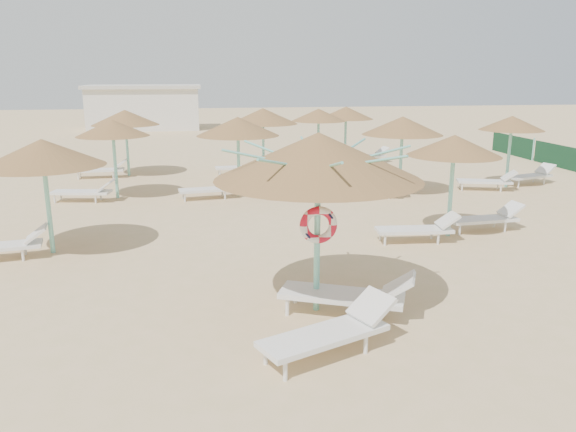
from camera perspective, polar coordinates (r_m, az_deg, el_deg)
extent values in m
plane|color=#D5AE82|center=(10.02, 3.36, -10.24)|extent=(120.00, 120.00, 0.00)
cylinder|color=#7BD6C4|center=(9.86, 2.98, -2.33)|extent=(0.11, 0.11, 2.68)
cone|color=olive|center=(9.54, 3.09, 6.09)|extent=(3.57, 3.57, 0.80)
cylinder|color=#7BD6C4|center=(9.58, 3.07, 4.49)|extent=(0.20, 0.20, 0.12)
cylinder|color=#7BD6C4|center=(9.75, 7.84, 5.92)|extent=(1.61, 0.04, 0.40)
cylinder|color=#7BD6C4|center=(10.24, 5.61, 6.39)|extent=(1.17, 1.17, 0.40)
cylinder|color=#7BD6C4|center=(10.34, 2.14, 6.53)|extent=(0.04, 1.61, 0.40)
cylinder|color=#7BD6C4|center=(10.01, -0.87, 6.27)|extent=(1.17, 1.17, 0.40)
cylinder|color=#7BD6C4|center=(9.41, -1.83, 5.75)|extent=(1.61, 0.04, 0.40)
cylinder|color=#7BD6C4|center=(8.88, 0.18, 5.23)|extent=(1.17, 1.17, 0.40)
cylinder|color=#7BD6C4|center=(8.76, 4.20, 5.06)|extent=(0.04, 1.61, 0.40)
cylinder|color=#7BD6C4|center=(9.13, 7.43, 5.36)|extent=(1.17, 1.17, 0.40)
torus|color=red|center=(9.69, 3.12, -0.91)|extent=(0.67, 0.15, 0.67)
cylinder|color=white|center=(8.08, -0.29, -15.47)|extent=(0.06, 0.06, 0.30)
cylinder|color=white|center=(8.48, -2.30, -13.93)|extent=(0.06, 0.06, 0.30)
cylinder|color=white|center=(8.85, 7.90, -12.79)|extent=(0.06, 0.06, 0.30)
cylinder|color=white|center=(9.22, 5.68, -11.55)|extent=(0.06, 0.06, 0.30)
cube|color=white|center=(8.61, 3.68, -12.02)|extent=(2.14, 1.44, 0.09)
cube|color=white|center=(9.03, 8.46, -9.05)|extent=(0.74, 0.80, 0.39)
cylinder|color=white|center=(10.01, -0.08, -9.23)|extent=(0.07, 0.07, 0.32)
cylinder|color=white|center=(10.52, 0.73, -8.02)|extent=(0.07, 0.07, 0.32)
cylinder|color=white|center=(9.76, 8.84, -10.05)|extent=(0.07, 0.07, 0.32)
cylinder|color=white|center=(10.28, 9.19, -8.76)|extent=(0.07, 0.07, 0.32)
cube|color=white|center=(10.01, 5.45, -8.01)|extent=(2.27, 1.52, 0.09)
cube|color=white|center=(9.82, 11.13, -6.98)|extent=(0.78, 0.85, 0.42)
cylinder|color=#7BD6C4|center=(14.25, -23.18, 0.97)|extent=(0.11, 0.11, 2.30)
cone|color=olive|center=(14.04, -23.68, 5.92)|extent=(2.78, 2.78, 0.63)
cylinder|color=#7BD6C4|center=(14.07, -23.58, 4.94)|extent=(0.20, 0.20, 0.12)
cylinder|color=white|center=(14.12, -25.33, -3.62)|extent=(0.06, 0.06, 0.28)
cylinder|color=white|center=(14.60, -25.13, -3.04)|extent=(0.06, 0.06, 0.28)
cube|color=white|center=(14.21, -24.21, -1.62)|extent=(0.58, 0.67, 0.36)
cylinder|color=#7BD6C4|center=(19.86, -17.14, 5.01)|extent=(0.11, 0.11, 2.30)
cone|color=olive|center=(19.72, -17.40, 8.54)|extent=(2.41, 2.41, 0.54)
cylinder|color=#7BD6C4|center=(19.74, -17.35, 7.87)|extent=(0.20, 0.20, 0.12)
cylinder|color=white|center=(19.92, -22.62, 1.60)|extent=(0.06, 0.06, 0.28)
cylinder|color=white|center=(20.37, -22.08, 1.92)|extent=(0.06, 0.06, 0.28)
cylinder|color=white|center=(19.43, -18.96, 1.63)|extent=(0.06, 0.06, 0.28)
cylinder|color=white|center=(19.89, -18.49, 1.95)|extent=(0.06, 0.06, 0.28)
cube|color=white|center=(19.81, -20.27, 2.29)|extent=(1.98, 0.93, 0.08)
cube|color=white|center=(19.48, -17.99, 3.01)|extent=(0.58, 0.67, 0.36)
cylinder|color=#7BD6C4|center=(24.19, -16.02, 6.67)|extent=(0.11, 0.11, 2.30)
cone|color=olive|center=(24.06, -16.22, 9.60)|extent=(2.72, 2.72, 0.61)
cylinder|color=#7BD6C4|center=(24.08, -16.18, 9.03)|extent=(0.20, 0.20, 0.12)
cylinder|color=white|center=(23.99, -20.53, 3.81)|extent=(0.06, 0.06, 0.28)
cylinder|color=white|center=(24.48, -20.33, 4.02)|extent=(0.06, 0.06, 0.28)
cylinder|color=white|center=(23.79, -17.33, 3.99)|extent=(0.06, 0.06, 0.28)
cylinder|color=white|center=(24.27, -17.19, 4.20)|extent=(0.06, 0.06, 0.28)
cube|color=white|center=(24.08, -18.59, 4.44)|extent=(1.91, 0.66, 0.08)
cube|color=white|center=(23.93, -16.62, 5.12)|extent=(0.50, 0.61, 0.36)
cylinder|color=#7BD6C4|center=(19.48, -5.04, 5.42)|extent=(0.11, 0.11, 2.30)
cone|color=olive|center=(19.32, -5.12, 9.07)|extent=(2.82, 2.82, 0.63)
cylinder|color=#7BD6C4|center=(19.35, -5.11, 8.35)|extent=(0.20, 0.20, 0.12)
cylinder|color=white|center=(18.87, -10.43, 1.82)|extent=(0.06, 0.06, 0.28)
cylinder|color=white|center=(19.36, -10.62, 2.13)|extent=(0.06, 0.06, 0.28)
cylinder|color=white|center=(19.08, -6.41, 2.11)|extent=(0.06, 0.06, 0.28)
cylinder|color=white|center=(19.56, -6.70, 2.41)|extent=(0.06, 0.06, 0.28)
cube|color=white|center=(19.19, -8.18, 2.67)|extent=(1.97, 0.90, 0.08)
cube|color=white|center=(19.29, -5.72, 3.54)|extent=(0.57, 0.67, 0.36)
cylinder|color=#7BD6C4|center=(23.94, -2.52, 7.14)|extent=(0.11, 0.11, 2.30)
cone|color=olive|center=(23.81, -2.56, 10.11)|extent=(2.89, 2.89, 0.65)
cylinder|color=#7BD6C4|center=(23.83, -2.55, 9.52)|extent=(0.20, 0.20, 0.12)
cylinder|color=white|center=(23.26, -6.93, 4.32)|extent=(0.06, 0.06, 0.28)
cylinder|color=white|center=(23.75, -7.05, 4.52)|extent=(0.06, 0.06, 0.28)
cylinder|color=white|center=(23.43, -3.63, 4.46)|extent=(0.06, 0.06, 0.28)
cylinder|color=white|center=(23.92, -3.82, 4.66)|extent=(0.06, 0.06, 0.28)
cube|color=white|center=(23.57, -5.06, 4.94)|extent=(1.94, 0.74, 0.08)
cube|color=white|center=(23.65, -3.02, 5.60)|extent=(0.52, 0.63, 0.36)
cylinder|color=#7BD6C4|center=(15.08, 16.20, 2.26)|extent=(0.11, 0.11, 2.30)
cone|color=olive|center=(14.88, 16.54, 6.89)|extent=(2.37, 2.37, 0.53)
cylinder|color=#7BD6C4|center=(14.91, 16.47, 6.02)|extent=(0.20, 0.20, 0.12)
cylinder|color=white|center=(14.09, 9.83, -2.45)|extent=(0.06, 0.06, 0.28)
cylinder|color=white|center=(14.55, 9.35, -1.88)|extent=(0.06, 0.06, 0.28)
cylinder|color=white|center=(14.48, 15.02, -2.27)|extent=(0.06, 0.06, 0.28)
cylinder|color=white|center=(14.93, 14.39, -1.73)|extent=(0.06, 0.06, 0.28)
cube|color=white|center=(14.49, 12.69, -1.38)|extent=(1.94, 0.76, 0.08)
cube|color=white|center=(14.70, 15.90, -0.39)|extent=(0.53, 0.63, 0.36)
cylinder|color=white|center=(15.44, 17.04, -1.38)|extent=(0.06, 0.06, 0.28)
cylinder|color=white|center=(15.86, 16.15, -0.91)|extent=(0.06, 0.06, 0.28)
cylinder|color=white|center=(16.15, 21.19, -1.05)|extent=(0.06, 0.06, 0.28)
cylinder|color=white|center=(16.55, 20.23, -0.61)|extent=(0.06, 0.06, 0.28)
cube|color=white|center=(16.01, 19.12, -0.33)|extent=(1.94, 0.76, 0.08)
cube|color=white|center=(16.42, 21.71, 0.66)|extent=(0.53, 0.63, 0.36)
cylinder|color=#7BD6C4|center=(20.06, 11.38, 5.46)|extent=(0.11, 0.11, 2.30)
cone|color=olive|center=(19.91, 11.56, 8.99)|extent=(2.78, 2.78, 0.63)
cylinder|color=#7BD6C4|center=(19.94, 11.52, 8.29)|extent=(0.20, 0.20, 0.12)
cylinder|color=white|center=(19.29, 6.22, 2.25)|extent=(0.06, 0.06, 0.28)
cylinder|color=white|center=(19.78, 6.29, 2.55)|extent=(0.06, 0.06, 0.28)
cylinder|color=white|center=(19.28, 10.23, 2.10)|extent=(0.06, 0.06, 0.28)
cylinder|color=white|center=(19.77, 10.20, 2.40)|extent=(0.06, 0.06, 0.28)
cube|color=white|center=(19.48, 8.62, 2.83)|extent=(2.00, 1.17, 0.08)
cube|color=white|center=(19.45, 11.15, 3.43)|extent=(0.65, 0.72, 0.36)
cylinder|color=#7BD6C4|center=(26.15, 5.84, 7.69)|extent=(0.11, 0.11, 2.30)
cone|color=olive|center=(26.04, 5.91, 10.39)|extent=(2.48, 2.48, 0.56)
cylinder|color=#7BD6C4|center=(26.05, 5.90, 9.88)|extent=(0.20, 0.20, 0.12)
cylinder|color=white|center=(25.37, 1.83, 5.25)|extent=(0.06, 0.06, 0.28)
cylinder|color=white|center=(25.87, 1.82, 5.43)|extent=(0.06, 0.06, 0.28)
cylinder|color=white|center=(25.43, 4.89, 5.23)|extent=(0.06, 0.06, 0.28)
cylinder|color=white|center=(25.92, 4.82, 5.40)|extent=(0.06, 0.06, 0.28)
cube|color=white|center=(25.62, 3.63, 5.73)|extent=(1.98, 0.94, 0.08)
cube|color=white|center=(25.63, 5.54, 6.24)|extent=(0.58, 0.67, 0.36)
cylinder|color=white|center=(26.30, 6.58, 5.49)|extent=(0.06, 0.06, 0.28)
cylinder|color=white|center=(26.74, 6.12, 5.65)|extent=(0.06, 0.06, 0.28)
cylinder|color=white|center=(26.90, 9.20, 5.60)|extent=(0.06, 0.06, 0.28)
cylinder|color=white|center=(27.33, 8.71, 5.75)|extent=(0.06, 0.06, 0.28)
cube|color=white|center=(26.84, 7.92, 6.01)|extent=(1.98, 0.94, 0.08)
cube|color=white|center=(27.20, 9.55, 6.57)|extent=(0.58, 0.67, 0.36)
cylinder|color=#7BD6C4|center=(22.38, 21.50, 5.64)|extent=(0.11, 0.11, 2.30)
cone|color=olive|center=(22.25, 21.79, 8.77)|extent=(2.31, 2.31, 0.52)
cylinder|color=#7BD6C4|center=(22.27, 21.74, 8.18)|extent=(0.20, 0.20, 0.12)
cylinder|color=white|center=(21.28, 17.27, 2.82)|extent=(0.06, 0.06, 0.28)
cylinder|color=white|center=(21.76, 17.07, 3.09)|extent=(0.06, 0.06, 0.28)
cylinder|color=white|center=(21.54, 20.82, 2.66)|extent=(0.06, 0.06, 0.28)
cylinder|color=white|center=(22.02, 20.54, 2.93)|extent=(0.06, 0.06, 0.28)
cube|color=white|center=(21.63, 19.30, 3.33)|extent=(2.00, 1.15, 0.08)
cube|color=white|center=(21.77, 21.55, 3.84)|extent=(0.64, 0.72, 0.36)
cylinder|color=white|center=(22.60, 22.37, 3.03)|extent=(0.06, 0.06, 0.28)
cylinder|color=white|center=(22.93, 21.46, 3.27)|extent=(0.06, 0.06, 0.28)
cylinder|color=white|center=(23.61, 24.58, 3.26)|extent=(0.06, 0.06, 0.28)
cylinder|color=white|center=(23.93, 23.67, 3.48)|extent=(0.06, 0.06, 0.28)
cube|color=white|center=(23.33, 23.29, 3.72)|extent=(2.00, 1.15, 0.08)
cube|color=white|center=(23.93, 24.69, 4.40)|extent=(0.64, 0.72, 0.36)
cylinder|color=#7BD6C4|center=(24.81, 3.09, 7.39)|extent=(0.11, 0.11, 2.30)
cone|color=olive|center=(24.69, 3.13, 10.22)|extent=(2.37, 2.37, 0.53)
cylinder|color=#7BD6C4|center=(24.71, 3.12, 9.69)|extent=(0.20, 0.20, 0.12)
cylinder|color=white|center=(24.11, -1.19, 4.77)|extent=(0.06, 0.06, 0.28)
cylinder|color=white|center=(24.61, -1.17, 4.97)|extent=(0.06, 0.06, 0.28)
cylinder|color=white|center=(24.13, 2.03, 4.78)|extent=(0.06, 0.06, 0.28)
cylinder|color=white|center=(24.63, 1.98, 4.97)|extent=(0.06, 0.06, 0.28)
cube|color=white|center=(24.33, 0.71, 5.29)|extent=(1.97, 0.90, 0.08)
cube|color=white|center=(24.33, 2.73, 5.85)|extent=(0.57, 0.67, 0.36)
cube|color=silver|center=(44.16, -14.36, 10.50)|extent=(8.00, 4.00, 3.00)
cube|color=beige|center=(44.09, -14.49, 12.60)|extent=(8.40, 4.40, 0.25)
cube|color=#174623|center=(28.16, 25.90, 5.47)|extent=(0.08, 3.80, 1.00)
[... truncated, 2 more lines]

